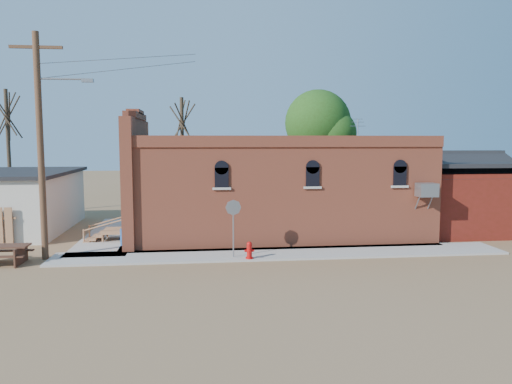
{
  "coord_description": "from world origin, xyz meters",
  "views": [
    {
      "loc": [
        -2.0,
        -19.47,
        4.83
      ],
      "look_at": [
        0.66,
        3.4,
        2.4
      ],
      "focal_mm": 35.0,
      "sensor_mm": 36.0,
      "label": 1
    }
  ],
  "objects": [
    {
      "name": "stop_sign",
      "position": [
        -0.61,
        0.39,
        1.88
      ],
      "size": [
        0.64,
        0.11,
        2.35
      ],
      "rotation": [
        0.0,
        0.0,
        -0.32
      ],
      "color": "gray",
      "rests_on": "sidewalk_south"
    },
    {
      "name": "ground",
      "position": [
        0.0,
        0.0,
        0.0
      ],
      "size": [
        120.0,
        120.0,
        0.0
      ],
      "primitive_type": "plane",
      "color": "brown",
      "rests_on": "ground"
    },
    {
      "name": "picnic_table",
      "position": [
        -9.5,
        0.5,
        0.49
      ],
      "size": [
        1.81,
        1.41,
        0.75
      ],
      "rotation": [
        0.0,
        0.0,
        -0.01
      ],
      "color": "#47281C",
      "rests_on": "ground"
    },
    {
      "name": "tree_leafy",
      "position": [
        6.0,
        13.5,
        5.93
      ],
      "size": [
        4.4,
        4.4,
        8.15
      ],
      "color": "#413025",
      "rests_on": "ground"
    },
    {
      "name": "tree_bare_near",
      "position": [
        -3.0,
        13.0,
        5.96
      ],
      "size": [
        2.8,
        2.8,
        7.65
      ],
      "color": "#413025",
      "rests_on": "ground"
    },
    {
      "name": "trash_barrel",
      "position": [
        -5.3,
        3.25,
        0.45
      ],
      "size": [
        0.63,
        0.63,
        0.74
      ],
      "primitive_type": "cylinder",
      "rotation": [
        0.0,
        0.0,
        -0.39
      ],
      "color": "navy",
      "rests_on": "sidewalk_west"
    },
    {
      "name": "brick_bar",
      "position": [
        1.64,
        5.49,
        2.34
      ],
      "size": [
        16.4,
        7.97,
        6.3
      ],
      "color": "#C75B3C",
      "rests_on": "ground"
    },
    {
      "name": "sidewalk_west",
      "position": [
        -6.3,
        6.0,
        0.04
      ],
      "size": [
        2.6,
        10.0,
        0.08
      ],
      "primitive_type": "cube",
      "color": "#9E9991",
      "rests_on": "ground"
    },
    {
      "name": "fire_hydrant",
      "position": [
        -0.0,
        -0.0,
        0.42
      ],
      "size": [
        0.39,
        0.36,
        0.69
      ],
      "rotation": [
        0.0,
        0.0,
        0.12
      ],
      "color": "#B90C0A",
      "rests_on": "sidewalk_south"
    },
    {
      "name": "utility_pole",
      "position": [
        -8.14,
        1.2,
        4.77
      ],
      "size": [
        3.12,
        0.26,
        9.0
      ],
      "color": "#4E351F",
      "rests_on": "ground"
    },
    {
      "name": "red_shed",
      "position": [
        11.5,
        5.5,
        2.27
      ],
      "size": [
        5.4,
        6.4,
        4.3
      ],
      "color": "#54180E",
      "rests_on": "ground"
    },
    {
      "name": "tree_bare_far",
      "position": [
        -14.0,
        14.0,
        6.36
      ],
      "size": [
        2.8,
        2.8,
        8.16
      ],
      "color": "#413025",
      "rests_on": "ground"
    },
    {
      "name": "sidewalk_south",
      "position": [
        1.5,
        0.9,
        0.04
      ],
      "size": [
        19.0,
        2.2,
        0.08
      ],
      "primitive_type": "cube",
      "color": "#9E9991",
      "rests_on": "ground"
    }
  ]
}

